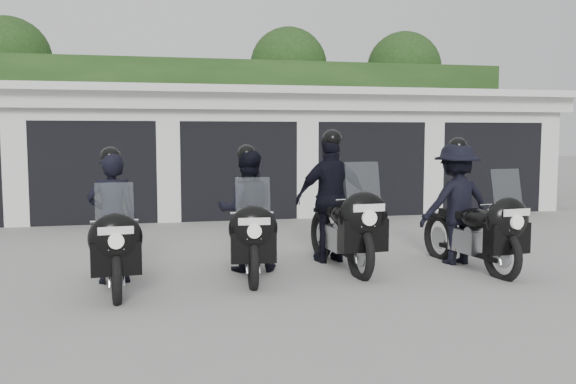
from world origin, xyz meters
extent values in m
plane|color=gray|center=(0.00, 0.00, 0.00)|extent=(80.00, 80.00, 0.00)
cube|color=silver|center=(0.00, 8.50, 1.40)|extent=(16.00, 6.00, 2.80)
cube|color=silver|center=(0.00, 8.30, 2.88)|extent=(16.40, 6.80, 0.16)
cube|color=silver|center=(0.00, 5.25, 2.65)|extent=(16.40, 0.12, 0.40)
cube|color=black|center=(0.00, 5.48, 0.12)|extent=(16.00, 0.06, 0.24)
cube|color=silver|center=(-4.65, 5.65, 1.40)|extent=(0.50, 0.50, 2.80)
cube|color=black|center=(-3.10, 6.70, 1.10)|extent=(2.60, 2.60, 2.20)
cube|color=silver|center=(-3.10, 5.65, 2.50)|extent=(2.60, 0.50, 0.60)
cube|color=silver|center=(-1.55, 5.65, 1.40)|extent=(0.50, 0.50, 2.80)
cube|color=black|center=(0.00, 6.70, 1.10)|extent=(2.60, 2.60, 2.20)
cube|color=silver|center=(0.00, 5.65, 2.50)|extent=(2.60, 0.50, 0.60)
cube|color=silver|center=(1.55, 5.65, 1.40)|extent=(0.50, 0.50, 2.80)
cube|color=black|center=(3.10, 6.70, 1.10)|extent=(2.60, 2.60, 2.20)
cube|color=silver|center=(3.10, 5.65, 2.50)|extent=(2.60, 0.50, 0.60)
cube|color=silver|center=(4.65, 5.65, 1.40)|extent=(0.50, 0.50, 2.80)
cube|color=black|center=(6.20, 6.70, 1.10)|extent=(2.60, 2.60, 2.20)
cube|color=silver|center=(6.20, 5.65, 2.50)|extent=(2.60, 0.50, 0.60)
cube|color=silver|center=(7.75, 5.65, 1.40)|extent=(0.50, 0.50, 2.80)
cube|color=#193312|center=(0.00, 12.50, 2.15)|extent=(20.00, 2.00, 4.30)
sphere|color=#193312|center=(-6.50, 14.00, 4.40)|extent=(2.80, 2.80, 2.80)
cylinder|color=black|center=(-6.50, 14.00, 1.65)|extent=(0.24, 0.24, 3.30)
sphere|color=#193312|center=(3.00, 14.00, 4.40)|extent=(2.80, 2.80, 2.80)
cylinder|color=black|center=(3.00, 14.00, 1.65)|extent=(0.24, 0.24, 3.30)
sphere|color=#193312|center=(7.50, 14.00, 4.40)|extent=(2.80, 2.80, 2.80)
cylinder|color=black|center=(7.50, 14.00, 1.65)|extent=(0.24, 0.24, 3.30)
torus|color=black|center=(-2.30, -0.90, 0.30)|extent=(0.17, 0.71, 0.70)
torus|color=black|center=(-2.43, 0.47, 0.30)|extent=(0.17, 0.71, 0.70)
cube|color=#A8A7AD|center=(-2.37, -0.20, 0.36)|extent=(0.30, 0.55, 0.31)
cube|color=black|center=(-2.37, -0.21, 0.21)|extent=(0.20, 1.24, 0.06)
ellipsoid|color=black|center=(-2.35, -0.36, 0.69)|extent=(0.36, 0.58, 0.28)
cube|color=black|center=(-2.39, 0.05, 0.71)|extent=(0.30, 0.55, 0.10)
ellipsoid|color=black|center=(-2.29, -0.98, 0.75)|extent=(0.63, 0.37, 0.57)
cube|color=black|center=(-2.29, -0.98, 0.53)|extent=(0.57, 0.26, 0.38)
cube|color=#B2BFC6|center=(-2.30, -0.95, 1.13)|extent=(0.43, 0.15, 0.49)
cylinder|color=silver|center=(-2.31, -0.79, 0.92)|extent=(0.54, 0.08, 0.03)
cube|color=silver|center=(-2.28, -1.14, 0.86)|extent=(0.38, 0.05, 0.09)
cube|color=silver|center=(-2.28, -1.11, 0.69)|extent=(0.17, 0.03, 0.10)
imported|color=black|center=(-2.39, 0.07, 0.84)|extent=(0.65, 0.46, 1.68)
sphere|color=black|center=(-2.39, 0.07, 1.63)|extent=(0.26, 0.26, 0.26)
torus|color=black|center=(-0.67, -0.58, 0.30)|extent=(0.16, 0.71, 0.70)
torus|color=black|center=(-0.57, 0.80, 0.30)|extent=(0.16, 0.71, 0.70)
cube|color=#A8A7AD|center=(-0.62, 0.13, 0.37)|extent=(0.29, 0.55, 0.31)
cube|color=black|center=(-0.62, 0.11, 0.21)|extent=(0.17, 1.26, 0.06)
ellipsoid|color=black|center=(-0.63, -0.03, 0.69)|extent=(0.35, 0.58, 0.28)
cube|color=black|center=(-0.60, 0.38, 0.71)|extent=(0.29, 0.55, 0.10)
ellipsoid|color=black|center=(-0.68, -0.66, 0.75)|extent=(0.63, 0.36, 0.58)
cube|color=black|center=(-0.68, -0.66, 0.53)|extent=(0.57, 0.26, 0.39)
cube|color=#B2BFC6|center=(-0.68, -0.63, 1.14)|extent=(0.43, 0.14, 0.49)
cylinder|color=silver|center=(-0.66, -0.47, 0.93)|extent=(0.54, 0.07, 0.03)
cube|color=silver|center=(-0.69, -0.82, 0.87)|extent=(0.39, 0.04, 0.09)
cube|color=silver|center=(-0.69, -0.79, 0.69)|extent=(0.17, 0.03, 0.10)
imported|color=black|center=(-0.60, 0.40, 0.85)|extent=(0.87, 0.70, 1.69)
sphere|color=black|center=(-0.60, 0.40, 1.64)|extent=(0.26, 0.26, 0.26)
torus|color=black|center=(0.80, -0.39, 0.34)|extent=(0.17, 0.80, 0.79)
torus|color=black|center=(0.70, 1.17, 0.34)|extent=(0.17, 0.80, 0.79)
cube|color=#A8A7AD|center=(0.75, 0.41, 0.41)|extent=(0.32, 0.61, 0.35)
cube|color=black|center=(0.75, 0.39, 0.24)|extent=(0.18, 1.41, 0.06)
ellipsoid|color=black|center=(0.76, 0.23, 0.78)|extent=(0.39, 0.65, 0.31)
cube|color=black|center=(0.73, 0.69, 0.80)|extent=(0.32, 0.61, 0.11)
ellipsoid|color=black|center=(0.81, -0.47, 0.84)|extent=(0.70, 0.40, 0.65)
cube|color=black|center=(0.81, -0.47, 0.60)|extent=(0.64, 0.28, 0.43)
cube|color=#B2BFC6|center=(0.81, -0.44, 1.28)|extent=(0.48, 0.16, 0.55)
cylinder|color=silver|center=(0.80, -0.26, 1.04)|extent=(0.61, 0.07, 0.03)
cube|color=silver|center=(0.82, -0.66, 0.97)|extent=(0.43, 0.05, 0.10)
cube|color=silver|center=(0.82, -0.63, 0.78)|extent=(0.20, 0.03, 0.11)
imported|color=black|center=(0.73, 0.71, 0.95)|extent=(1.15, 0.71, 1.90)
sphere|color=black|center=(0.73, 0.71, 1.84)|extent=(0.29, 0.29, 0.29)
torus|color=black|center=(2.63, -0.83, 0.32)|extent=(0.21, 0.75, 0.74)
torus|color=black|center=(2.44, 0.63, 0.32)|extent=(0.21, 0.75, 0.74)
cube|color=#A8A7AD|center=(2.53, -0.08, 0.39)|extent=(0.34, 0.59, 0.33)
cube|color=black|center=(2.53, -0.10, 0.22)|extent=(0.25, 1.32, 0.06)
ellipsoid|color=black|center=(2.55, -0.25, 0.73)|extent=(0.40, 0.62, 0.29)
cube|color=black|center=(2.49, 0.18, 0.75)|extent=(0.34, 0.59, 0.10)
ellipsoid|color=black|center=(2.64, -0.91, 0.79)|extent=(0.68, 0.42, 0.61)
cube|color=black|center=(2.64, -0.91, 0.56)|extent=(0.61, 0.30, 0.41)
cube|color=#B2BFC6|center=(2.63, -0.88, 1.20)|extent=(0.46, 0.18, 0.52)
cylinder|color=silver|center=(2.61, -0.70, 0.98)|extent=(0.57, 0.10, 0.03)
cube|color=silver|center=(2.66, -1.08, 0.92)|extent=(0.41, 0.07, 0.09)
cube|color=silver|center=(2.66, -1.05, 0.73)|extent=(0.18, 0.04, 0.10)
imported|color=black|center=(2.49, 0.20, 0.89)|extent=(1.22, 0.74, 1.79)
sphere|color=black|center=(2.49, 0.20, 1.73)|extent=(0.27, 0.27, 0.27)
camera|label=1|loc=(-1.85, -7.98, 1.91)|focal=38.00mm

